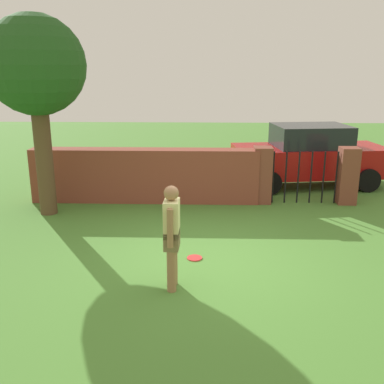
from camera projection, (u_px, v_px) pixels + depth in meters
The scene contains 7 objects.
ground_plane at pixel (204, 261), 7.65m from camera, with size 40.00×40.00×0.00m, color #4C8433.
brick_wall at pixel (145, 176), 10.90m from camera, with size 5.62×0.50×1.34m, color brown.
tree at pixel (36, 69), 9.29m from camera, with size 2.13×2.13×4.37m.
person at pixel (172, 233), 6.50m from camera, with size 0.23×0.54×1.62m.
fence_gate at pixel (305, 176), 10.77m from camera, with size 2.52×0.44×1.40m.
car at pixel (309, 155), 12.38m from camera, with size 4.39×2.35×1.72m.
frisbee_red at pixel (195, 258), 7.76m from camera, with size 0.27×0.27×0.02m, color red.
Camera 1 is at (0.01, -7.03, 3.26)m, focal length 41.01 mm.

